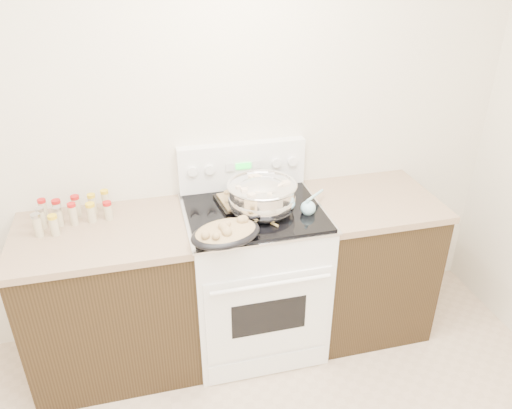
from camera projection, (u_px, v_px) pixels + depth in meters
name	position (u px, v px, depth m)	size (l,w,h in m)	color
room_shell	(253.00, 229.00, 1.13)	(4.10, 3.60, 2.75)	silver
counter_left	(112.00, 299.00, 2.84)	(0.93, 0.67, 0.92)	black
counter_right	(365.00, 261.00, 3.17)	(0.73, 0.67, 0.92)	black
kitchen_range	(254.00, 275.00, 3.00)	(0.78, 0.73, 1.22)	white
mixing_bowl	(262.00, 198.00, 2.71)	(0.47, 0.47, 0.22)	silver
roasting_pan	(226.00, 233.00, 2.47)	(0.42, 0.35, 0.11)	black
baking_sheet	(249.00, 199.00, 2.85)	(0.39, 0.29, 0.06)	black
wooden_spoon	(256.00, 223.00, 2.62)	(0.15, 0.23, 0.04)	tan
blue_ladle	(309.00, 207.00, 2.73)	(0.20, 0.24, 0.10)	#96D1E0
spice_jars	(70.00, 212.00, 2.67)	(0.39, 0.24, 0.13)	#BFB28C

